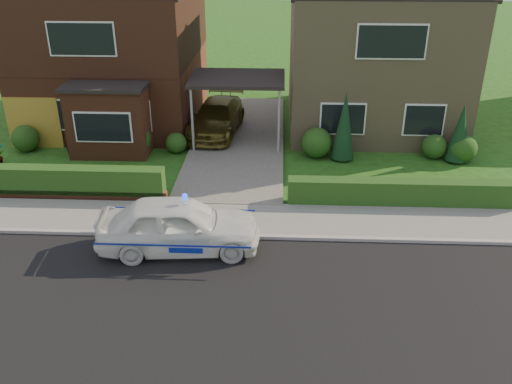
{
  "coord_description": "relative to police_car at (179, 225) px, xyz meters",
  "views": [
    {
      "loc": [
        1.73,
        -10.56,
        8.24
      ],
      "look_at": [
        1.09,
        3.5,
        1.3
      ],
      "focal_mm": 38.0,
      "sensor_mm": 36.0,
      "label": 1
    }
  ],
  "objects": [
    {
      "name": "shrub_right_far",
      "position": [
        9.81,
        6.8,
        -0.23
      ],
      "size": [
        1.08,
        1.08,
        1.08
      ],
      "primitive_type": "sphere",
      "color": "#133E14",
      "rests_on": "ground"
    },
    {
      "name": "potted_plant_c",
      "position": [
        -6.28,
        3.6,
        -0.36
      ],
      "size": [
        0.47,
        0.47,
        0.82
      ],
      "primitive_type": "imported",
      "rotation": [
        0.0,
        0.0,
        1.6
      ],
      "color": "gray",
      "rests_on": "ground"
    },
    {
      "name": "hedge_right",
      "position": [
        6.81,
        2.95,
        -0.77
      ],
      "size": [
        7.5,
        0.55,
        0.8
      ],
      "primitive_type": "cube",
      "color": "#133E14",
      "rests_on": "ground"
    },
    {
      "name": "house_right",
      "position": [
        6.81,
        11.59,
        2.89
      ],
      "size": [
        7.5,
        8.06,
        7.25
      ],
      "color": "#937E5A",
      "rests_on": "ground"
    },
    {
      "name": "driveway",
      "position": [
        1.01,
        8.6,
        -0.71
      ],
      "size": [
        3.8,
        12.0,
        0.12
      ],
      "primitive_type": "cube",
      "color": "#666059",
      "rests_on": "ground"
    },
    {
      "name": "road",
      "position": [
        1.01,
        -2.4,
        -0.77
      ],
      "size": [
        60.0,
        6.0,
        0.02
      ],
      "primitive_type": "cube",
      "color": "black",
      "rests_on": "ground"
    },
    {
      "name": "shrub_left_far",
      "position": [
        -7.49,
        7.1,
        -0.23
      ],
      "size": [
        1.08,
        1.08,
        1.08
      ],
      "primitive_type": "sphere",
      "color": "#133E14",
      "rests_on": "ground"
    },
    {
      "name": "house_left",
      "position": [
        -4.78,
        11.5,
        3.04
      ],
      "size": [
        7.5,
        9.53,
        7.25
      ],
      "color": "brown",
      "rests_on": "ground"
    },
    {
      "name": "shrub_right_mid",
      "position": [
        8.81,
        7.1,
        -0.29
      ],
      "size": [
        0.96,
        0.96,
        0.96
      ],
      "primitive_type": "sphere",
      "color": "#133E14",
      "rests_on": "ground"
    },
    {
      "name": "police_car",
      "position": [
        0.0,
        0.0,
        0.0
      ],
      "size": [
        4.14,
        4.63,
        1.7
      ],
      "rotation": [
        0.0,
        0.0,
        1.65
      ],
      "color": "white",
      "rests_on": "ground"
    },
    {
      "name": "driveway_car",
      "position": [
        0.01,
        9.36,
        0.03
      ],
      "size": [
        2.38,
        4.82,
        1.35
      ],
      "primitive_type": "imported",
      "rotation": [
        0.0,
        0.0,
        -0.11
      ],
      "color": "brown",
      "rests_on": "driveway"
    },
    {
      "name": "potted_plant_b",
      "position": [
        -5.4,
        6.6,
        -0.34
      ],
      "size": [
        0.6,
        0.57,
        0.86
      ],
      "primitive_type": "imported",
      "rotation": [
        0.0,
        0.0,
        0.52
      ],
      "color": "gray",
      "rests_on": "ground"
    },
    {
      "name": "conifer_a",
      "position": [
        5.21,
        6.8,
        0.53
      ],
      "size": [
        0.9,
        0.9,
        2.6
      ],
      "primitive_type": "cone",
      "color": "black",
      "rests_on": "ground"
    },
    {
      "name": "dwarf_wall",
      "position": [
        -4.79,
        2.9,
        -0.59
      ],
      "size": [
        7.7,
        0.25,
        0.36
      ],
      "primitive_type": "cube",
      "color": "brown",
      "rests_on": "ground"
    },
    {
      "name": "ground",
      "position": [
        1.01,
        -2.4,
        -0.77
      ],
      "size": [
        120.0,
        120.0,
        0.0
      ],
      "primitive_type": "plane",
      "color": "#224713",
      "rests_on": "ground"
    },
    {
      "name": "carport_link",
      "position": [
        1.01,
        8.55,
        1.89
      ],
      "size": [
        3.8,
        3.0,
        2.77
      ],
      "color": "black",
      "rests_on": "ground"
    },
    {
      "name": "shrub_left_mid",
      "position": [
        -2.99,
        6.9,
        -0.11
      ],
      "size": [
        1.32,
        1.32,
        1.32
      ],
      "primitive_type": "sphere",
      "color": "#133E14",
      "rests_on": "ground"
    },
    {
      "name": "shrub_left_near",
      "position": [
        -1.39,
        7.2,
        -0.35
      ],
      "size": [
        0.84,
        0.84,
        0.84
      ],
      "primitive_type": "sphere",
      "color": "#133E14",
      "rests_on": "ground"
    },
    {
      "name": "shrub_right_near",
      "position": [
        4.21,
        7.0,
        -0.17
      ],
      "size": [
        1.2,
        1.2,
        1.2
      ],
      "primitive_type": "sphere",
      "color": "#133E14",
      "rests_on": "ground"
    },
    {
      "name": "hedge_left",
      "position": [
        -4.79,
        3.05,
        -0.77
      ],
      "size": [
        7.5,
        0.55,
        0.9
      ],
      "primitive_type": "cube",
      "color": "#133E14",
      "rests_on": "ground"
    },
    {
      "name": "kerb",
      "position": [
        1.01,
        0.65,
        -0.71
      ],
      "size": [
        60.0,
        0.16,
        0.12
      ],
      "primitive_type": "cube",
      "color": "#9E9993",
      "rests_on": "ground"
    },
    {
      "name": "sidewalk",
      "position": [
        1.01,
        1.7,
        -0.72
      ],
      "size": [
        60.0,
        2.0,
        0.1
      ],
      "primitive_type": "cube",
      "color": "slate",
      "rests_on": "ground"
    },
    {
      "name": "garage_door",
      "position": [
        -7.24,
        7.56,
        0.28
      ],
      "size": [
        2.2,
        0.1,
        2.1
      ],
      "primitive_type": "cube",
      "color": "olive",
      "rests_on": "ground"
    },
    {
      "name": "conifer_b",
      "position": [
        9.61,
        6.8,
        0.33
      ],
      "size": [
        0.9,
        0.9,
        2.2
      ],
      "primitive_type": "cone",
      "color": "black",
      "rests_on": "ground"
    }
  ]
}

